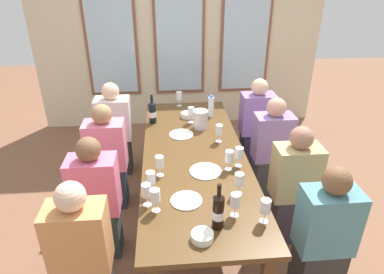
{
  "coord_description": "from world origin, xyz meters",
  "views": [
    {
      "loc": [
        -0.25,
        -2.59,
        2.24
      ],
      "look_at": [
        0.0,
        0.22,
        0.79
      ],
      "focal_mm": 31.54,
      "sensor_mm": 36.0,
      "label": 1
    }
  ],
  "objects_px": {
    "white_plate_0": "(186,200)",
    "tasting_bowl_0": "(187,115)",
    "wine_glass_1": "(235,201)",
    "tasting_bowl_1": "(202,236)",
    "white_plate_1": "(206,171)",
    "seated_person_3": "(256,126)",
    "wine_glass_3": "(155,196)",
    "seated_person_4": "(108,160)",
    "seated_person_5": "(271,151)",
    "metal_pitcher": "(200,119)",
    "wine_glass_0": "(179,97)",
    "water_bottle": "(211,106)",
    "wine_glass_4": "(265,207)",
    "wine_glass_6": "(229,157)",
    "seated_person_6": "(82,257)",
    "wine_bottle_1": "(152,112)",
    "wine_glass_5": "(151,179)",
    "wine_glass_8": "(239,180)",
    "wine_glass_2": "(191,112)",
    "seated_person_7": "(323,239)",
    "wine_glass_7": "(146,191)",
    "seated_person_2": "(115,132)",
    "dining_table": "(194,160)",
    "white_plate_2": "(181,134)",
    "seated_person_0": "(97,202)",
    "wine_bottle_0": "(218,211)",
    "wine_glass_11": "(219,131)"
  },
  "relations": [
    {
      "from": "wine_glass_5",
      "to": "wine_glass_8",
      "type": "relative_size",
      "value": 1.0
    },
    {
      "from": "seated_person_5",
      "to": "seated_person_7",
      "type": "relative_size",
      "value": 1.0
    },
    {
      "from": "metal_pitcher",
      "to": "wine_bottle_1",
      "type": "relative_size",
      "value": 0.61
    },
    {
      "from": "dining_table",
      "to": "wine_glass_2",
      "type": "relative_size",
      "value": 14.21
    },
    {
      "from": "wine_glass_4",
      "to": "wine_glass_3",
      "type": "bearing_deg",
      "value": 166.33
    },
    {
      "from": "tasting_bowl_1",
      "to": "white_plate_1",
      "type": "bearing_deg",
      "value": 81.42
    },
    {
      "from": "tasting_bowl_0",
      "to": "seated_person_5",
      "type": "xyz_separation_m",
      "value": [
        0.83,
        -0.46,
        -0.24
      ]
    },
    {
      "from": "metal_pitcher",
      "to": "wine_glass_4",
      "type": "relative_size",
      "value": 1.09
    },
    {
      "from": "white_plate_0",
      "to": "wine_glass_8",
      "type": "xyz_separation_m",
      "value": [
        0.39,
        0.05,
        0.11
      ]
    },
    {
      "from": "water_bottle",
      "to": "wine_glass_4",
      "type": "relative_size",
      "value": 1.38
    },
    {
      "from": "water_bottle",
      "to": "white_plate_2",
      "type": "bearing_deg",
      "value": -129.03
    },
    {
      "from": "wine_bottle_0",
      "to": "wine_glass_7",
      "type": "distance_m",
      "value": 0.53
    },
    {
      "from": "wine_glass_8",
      "to": "seated_person_3",
      "type": "xyz_separation_m",
      "value": [
        0.56,
        1.56,
        -0.33
      ]
    },
    {
      "from": "white_plate_1",
      "to": "wine_bottle_1",
      "type": "relative_size",
      "value": 0.84
    },
    {
      "from": "white_plate_0",
      "to": "tasting_bowl_0",
      "type": "height_order",
      "value": "tasting_bowl_0"
    },
    {
      "from": "wine_glass_6",
      "to": "wine_glass_7",
      "type": "relative_size",
      "value": 1.0
    },
    {
      "from": "wine_glass_5",
      "to": "seated_person_6",
      "type": "relative_size",
      "value": 0.16
    },
    {
      "from": "white_plate_0",
      "to": "seated_person_5",
      "type": "relative_size",
      "value": 0.2
    },
    {
      "from": "dining_table",
      "to": "seated_person_7",
      "type": "height_order",
      "value": "seated_person_7"
    },
    {
      "from": "wine_glass_1",
      "to": "seated_person_5",
      "type": "distance_m",
      "value": 1.39
    },
    {
      "from": "wine_glass_1",
      "to": "tasting_bowl_1",
      "type": "bearing_deg",
      "value": -139.92
    },
    {
      "from": "wine_glass_3",
      "to": "seated_person_4",
      "type": "relative_size",
      "value": 0.16
    },
    {
      "from": "wine_glass_4",
      "to": "dining_table",
      "type": "bearing_deg",
      "value": 111.72
    },
    {
      "from": "tasting_bowl_1",
      "to": "seated_person_2",
      "type": "bearing_deg",
      "value": 111.21
    },
    {
      "from": "wine_glass_0",
      "to": "wine_glass_5",
      "type": "relative_size",
      "value": 1.0
    },
    {
      "from": "tasting_bowl_0",
      "to": "wine_glass_7",
      "type": "distance_m",
      "value": 1.55
    },
    {
      "from": "white_plate_1",
      "to": "metal_pitcher",
      "type": "relative_size",
      "value": 1.38
    },
    {
      "from": "metal_pitcher",
      "to": "wine_glass_0",
      "type": "distance_m",
      "value": 0.65
    },
    {
      "from": "wine_glass_2",
      "to": "wine_bottle_1",
      "type": "bearing_deg",
      "value": 174.28
    },
    {
      "from": "wine_glass_1",
      "to": "seated_person_7",
      "type": "height_order",
      "value": "seated_person_7"
    },
    {
      "from": "white_plate_0",
      "to": "seated_person_7",
      "type": "xyz_separation_m",
      "value": [
        0.95,
        -0.23,
        -0.22
      ]
    },
    {
      "from": "dining_table",
      "to": "wine_glass_3",
      "type": "height_order",
      "value": "wine_glass_3"
    },
    {
      "from": "white_plate_1",
      "to": "seated_person_3",
      "type": "distance_m",
      "value": 1.48
    },
    {
      "from": "wine_bottle_1",
      "to": "water_bottle",
      "type": "height_order",
      "value": "wine_bottle_1"
    },
    {
      "from": "wine_glass_2",
      "to": "seated_person_0",
      "type": "xyz_separation_m",
      "value": [
        -0.86,
        -1.0,
        -0.33
      ]
    },
    {
      "from": "wine_glass_2",
      "to": "wine_glass_11",
      "type": "relative_size",
      "value": 1.0
    },
    {
      "from": "wine_glass_3",
      "to": "dining_table",
      "type": "bearing_deg",
      "value": 66.26
    },
    {
      "from": "seated_person_7",
      "to": "seated_person_2",
      "type": "bearing_deg",
      "value": 131.76
    },
    {
      "from": "wine_glass_3",
      "to": "wine_glass_6",
      "type": "bearing_deg",
      "value": 38.51
    },
    {
      "from": "wine_glass_2",
      "to": "seated_person_7",
      "type": "distance_m",
      "value": 1.79
    },
    {
      "from": "wine_glass_2",
      "to": "wine_glass_5",
      "type": "height_order",
      "value": "same"
    },
    {
      "from": "seated_person_3",
      "to": "seated_person_4",
      "type": "bearing_deg",
      "value": -159.19
    },
    {
      "from": "wine_glass_7",
      "to": "seated_person_2",
      "type": "height_order",
      "value": "seated_person_2"
    },
    {
      "from": "wine_glass_2",
      "to": "wine_glass_7",
      "type": "bearing_deg",
      "value": -107.43
    },
    {
      "from": "wine_bottle_0",
      "to": "seated_person_5",
      "type": "distance_m",
      "value": 1.54
    },
    {
      "from": "wine_glass_0",
      "to": "wine_glass_8",
      "type": "xyz_separation_m",
      "value": [
        0.34,
        -1.77,
        -0.0
      ]
    },
    {
      "from": "white_plate_2",
      "to": "seated_person_0",
      "type": "xyz_separation_m",
      "value": [
        -0.73,
        -0.72,
        -0.22
      ]
    },
    {
      "from": "wine_glass_2",
      "to": "seated_person_7",
      "type": "relative_size",
      "value": 0.16
    },
    {
      "from": "seated_person_2",
      "to": "wine_glass_5",
      "type": "bearing_deg",
      "value": -72.85
    },
    {
      "from": "wine_glass_6",
      "to": "seated_person_6",
      "type": "bearing_deg",
      "value": -149.67
    }
  ]
}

